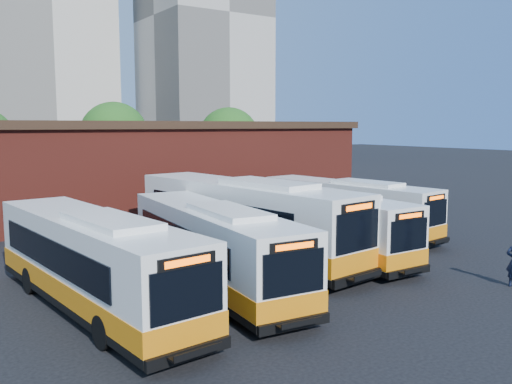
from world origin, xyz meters
TOP-DOWN VIEW (x-y plane):
  - ground at (0.00, 0.00)m, footprint 220.00×220.00m
  - bus_farwest at (-10.39, 0.67)m, footprint 3.68×12.36m
  - bus_west at (-5.84, 0.68)m, footprint 3.46×12.00m
  - bus_midwest at (-2.43, 3.83)m, footprint 4.47×13.94m
  - bus_mideast at (0.96, 2.51)m, footprint 2.61×11.57m
  - bus_east at (5.42, 5.33)m, footprint 3.79×11.63m
  - depot_building at (0.00, 20.00)m, footprint 28.60×12.60m
  - tree_mid at (2.00, 34.00)m, footprint 6.56×6.56m
  - tree_east at (13.00, 31.00)m, footprint 6.24×6.24m
  - tower_right at (30.00, 68.00)m, footprint 18.00×18.00m

SIDE VIEW (x-z plane):
  - ground at x=0.00m, z-range 0.00..0.00m
  - bus_east at x=5.42m, z-range -0.14..2.98m
  - bus_mideast at x=0.96m, z-range -0.14..2.99m
  - bus_west at x=-5.84m, z-range -0.15..3.08m
  - bus_farwest at x=-10.39m, z-range -0.15..3.17m
  - bus_midwest at x=-2.43m, z-range -0.17..3.57m
  - depot_building at x=0.00m, z-range 0.06..6.46m
  - tree_east at x=13.00m, z-range 0.85..8.81m
  - tree_mid at x=2.00m, z-range 0.90..9.26m
  - tower_right at x=30.00m, z-range -0.26..48.94m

